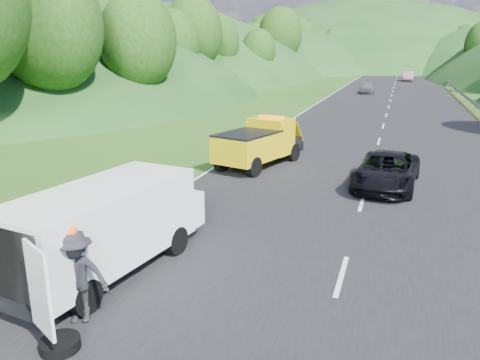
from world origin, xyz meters
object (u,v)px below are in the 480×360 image
(worker, at_px, (81,321))
(suitcase, at_px, (131,213))
(woman, at_px, (148,213))
(tow_truck, at_px, (260,143))
(spare_tire, at_px, (61,350))
(passing_suv, at_px, (385,188))
(white_van, at_px, (107,224))
(child, at_px, (178,234))

(worker, bearing_deg, suitcase, 87.95)
(woman, bearing_deg, tow_truck, -25.16)
(suitcase, xyz_separation_m, spare_tire, (2.34, -6.28, -0.26))
(tow_truck, xyz_separation_m, passing_suv, (5.74, -1.84, -1.10))
(white_van, bearing_deg, child, 87.58)
(white_van, xyz_separation_m, worker, (0.70, -2.10, -1.24))
(woman, bearing_deg, spare_tire, -174.81)
(suitcase, bearing_deg, white_van, -66.90)
(woman, distance_m, worker, 6.50)
(white_van, height_order, worker, white_van)
(suitcase, bearing_deg, passing_suv, 40.55)
(child, distance_m, suitcase, 1.99)
(tow_truck, distance_m, white_van, 11.59)
(woman, distance_m, passing_suv, 9.36)
(child, bearing_deg, worker, -73.82)
(child, distance_m, spare_tire, 5.75)
(tow_truck, distance_m, suitcase, 8.55)
(tow_truck, xyz_separation_m, worker, (0.28, -13.68, -1.10))
(worker, xyz_separation_m, passing_suv, (5.47, 11.84, 0.00))
(white_van, distance_m, passing_suv, 11.60)
(tow_truck, distance_m, spare_tire, 14.64)
(worker, bearing_deg, spare_tire, -98.36)
(worker, relative_size, passing_suv, 0.40)
(child, xyz_separation_m, worker, (0.19, -4.83, 0.00))
(suitcase, distance_m, spare_tire, 6.71)
(child, distance_m, worker, 4.83)
(white_van, bearing_deg, spare_tire, -64.64)
(child, relative_size, suitcase, 1.76)
(tow_truck, bearing_deg, child, -73.84)
(white_van, relative_size, suitcase, 12.52)
(spare_tire, relative_size, passing_suv, 0.15)
(woman, height_order, passing_suv, woman)
(spare_tire, xyz_separation_m, passing_suv, (5.22, 12.75, 0.00))
(tow_truck, height_order, child, tow_truck)
(worker, distance_m, spare_tire, 0.94)
(worker, distance_m, passing_suv, 13.04)
(tow_truck, xyz_separation_m, suitcase, (-1.82, -8.31, -0.84))
(woman, bearing_deg, worker, -174.45)
(suitcase, bearing_deg, worker, -68.70)
(white_van, distance_m, worker, 2.53)
(tow_truck, distance_m, passing_suv, 6.13)
(white_van, bearing_deg, tow_truck, 95.91)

